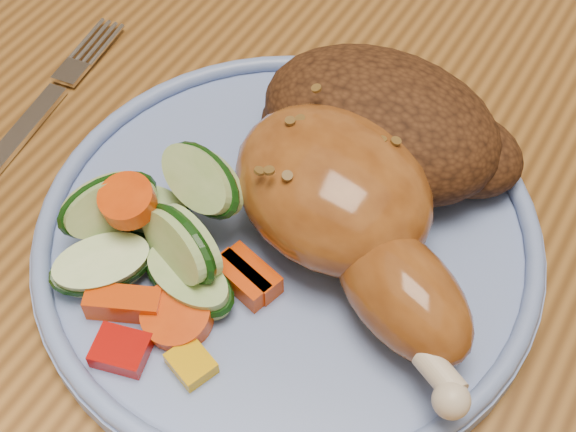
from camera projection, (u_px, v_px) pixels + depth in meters
The scene contains 7 objects.
dining_table at pixel (366, 251), 0.53m from camera, with size 0.90×1.40×0.75m.
plate at pixel (288, 240), 0.43m from camera, with size 0.27×0.27×0.01m, color #6D88CA.
plate_rim at pixel (288, 227), 0.42m from camera, with size 0.27×0.27×0.01m, color #6D88CA.
chicken_leg at pixel (349, 211), 0.40m from camera, with size 0.17×0.14×0.06m.
rice_pilaf at pixel (385, 127), 0.44m from camera, with size 0.15×0.10×0.06m.
vegetable_pile at pixel (156, 240), 0.40m from camera, with size 0.12×0.13×0.06m.
fork at pixel (32, 120), 0.48m from camera, with size 0.04×0.16×0.00m.
Camera 1 is at (0.11, -0.28, 1.11)m, focal length 50.00 mm.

